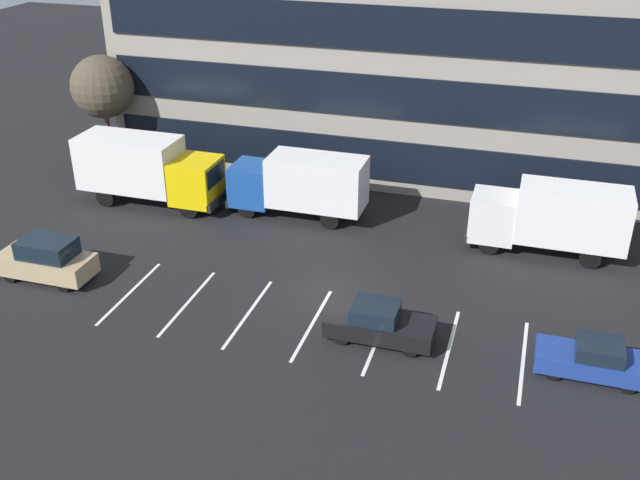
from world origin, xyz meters
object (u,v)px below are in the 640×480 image
object	(u,v)px
box_truck_white	(552,216)
box_truck_yellow	(147,168)
bare_tree	(102,87)
sedan_black	(379,323)
box_truck_blue	(300,183)
suv_tan	(46,260)
sedan_navy	(593,359)

from	to	relation	value
box_truck_white	box_truck_yellow	distance (m)	21.14
bare_tree	sedan_black	bearing A→B (deg)	-33.37
box_truck_blue	suv_tan	distance (m)	13.06
box_truck_yellow	sedan_navy	size ratio (longest dim) A/B	2.00
box_truck_blue	sedan_navy	distance (m)	17.56
suv_tan	bare_tree	xyz separation A→B (m)	(-4.47, 12.80, 4.10)
box_truck_blue	sedan_navy	world-z (taller)	box_truck_blue
box_truck_white	box_truck_yellow	bearing A→B (deg)	-178.73
suv_tan	box_truck_white	bearing A→B (deg)	23.27
box_truck_white	sedan_black	world-z (taller)	box_truck_white
box_truck_white	box_truck_yellow	size ratio (longest dim) A/B	0.92
box_truck_yellow	suv_tan	bearing A→B (deg)	-92.21
suv_tan	sedan_black	bearing A→B (deg)	-0.98
sedan_navy	suv_tan	bearing A→B (deg)	179.54
sedan_black	sedan_navy	bearing A→B (deg)	0.56
sedan_black	bare_tree	bearing A→B (deg)	146.63
box_truck_yellow	sedan_black	bearing A→B (deg)	-31.02
sedan_black	suv_tan	bearing A→B (deg)	179.02
box_truck_yellow	bare_tree	bearing A→B (deg)	140.03
box_truck_blue	box_truck_yellow	size ratio (longest dim) A/B	0.91
box_truck_white	sedan_navy	size ratio (longest dim) A/B	1.84
box_truck_blue	suv_tan	bearing A→B (deg)	-132.52
box_truck_blue	bare_tree	world-z (taller)	bare_tree
box_truck_white	box_truck_blue	bearing A→B (deg)	178.34
box_truck_white	suv_tan	distance (m)	23.39
box_truck_yellow	suv_tan	world-z (taller)	box_truck_yellow
box_truck_blue	sedan_black	xyz separation A→B (m)	(6.55, -9.86, -1.18)
sedan_black	bare_tree	distance (m)	24.13
box_truck_yellow	sedan_navy	world-z (taller)	box_truck_yellow
sedan_black	suv_tan	size ratio (longest dim) A/B	0.98
box_truck_yellow	suv_tan	xyz separation A→B (m)	(-0.34, -8.77, -1.13)
box_truck_white	bare_tree	bearing A→B (deg)	172.18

